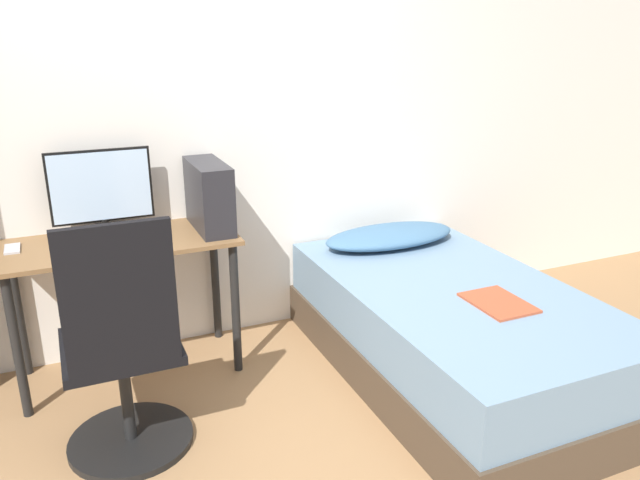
% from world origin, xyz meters
% --- Properties ---
extents(wall_back, '(8.00, 0.05, 2.50)m').
position_xyz_m(wall_back, '(0.00, 1.50, 1.25)').
color(wall_back, silver).
rests_on(wall_back, ground_plane).
extents(desk, '(1.11, 0.51, 0.73)m').
position_xyz_m(desk, '(-0.35, 1.22, 0.60)').
color(desk, brown).
rests_on(desk, ground_plane).
extents(office_chair, '(0.53, 0.53, 1.06)m').
position_xyz_m(office_chair, '(-0.45, 0.55, 0.41)').
color(office_chair, black).
rests_on(office_chair, ground_plane).
extents(bed, '(1.07, 1.86, 0.49)m').
position_xyz_m(bed, '(1.16, 0.55, 0.24)').
color(bed, '#4C3D2D').
rests_on(bed, ground_plane).
extents(pillow, '(0.82, 0.36, 0.11)m').
position_xyz_m(pillow, '(1.16, 1.21, 0.55)').
color(pillow, teal).
rests_on(pillow, bed).
extents(magazine, '(0.24, 0.32, 0.01)m').
position_xyz_m(magazine, '(1.21, 0.29, 0.50)').
color(magazine, '#B24C2D').
rests_on(magazine, bed).
extents(monitor, '(0.49, 0.16, 0.42)m').
position_xyz_m(monitor, '(-0.40, 1.38, 0.95)').
color(monitor, black).
rests_on(monitor, desk).
extents(keyboard, '(0.38, 0.13, 0.02)m').
position_xyz_m(keyboard, '(-0.41, 1.12, 0.74)').
color(keyboard, black).
rests_on(keyboard, desk).
extents(pc_tower, '(0.16, 0.43, 0.35)m').
position_xyz_m(pc_tower, '(0.10, 1.24, 0.90)').
color(pc_tower, '#232328').
rests_on(pc_tower, desk).
extents(mouse, '(0.06, 0.09, 0.02)m').
position_xyz_m(mouse, '(-0.17, 1.12, 0.74)').
color(mouse, black).
rests_on(mouse, desk).
extents(phone, '(0.07, 0.14, 0.01)m').
position_xyz_m(phone, '(-0.83, 1.29, 0.73)').
color(phone, '#B7B7BC').
rests_on(phone, desk).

